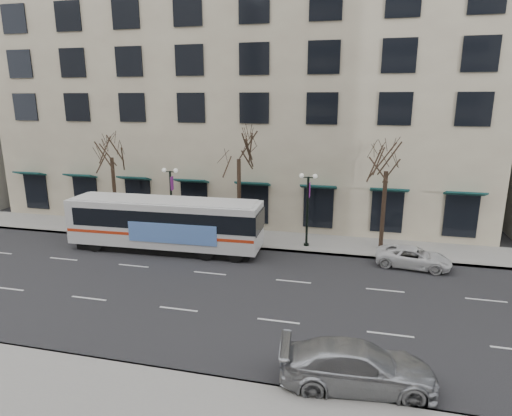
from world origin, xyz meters
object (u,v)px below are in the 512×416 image
(tree_far_left, at_px, (111,145))
(city_bus, at_px, (166,223))
(tree_far_mid, at_px, (239,145))
(tree_far_right, at_px, (387,157))
(silver_car, at_px, (358,366))
(white_pickup, at_px, (413,257))
(lamp_post_left, at_px, (171,199))
(lamp_post_right, at_px, (308,207))

(tree_far_left, bearing_deg, city_bus, -29.84)
(tree_far_mid, xyz_separation_m, tree_far_right, (10.00, -0.00, -0.48))
(silver_car, bearing_deg, tree_far_left, 44.51)
(tree_far_mid, xyz_separation_m, city_bus, (-4.19, -3.33, -4.96))
(city_bus, relative_size, white_pickup, 2.97)
(tree_far_mid, distance_m, city_bus, 7.30)
(tree_far_mid, bearing_deg, tree_far_left, -180.00)
(tree_far_mid, relative_size, tree_far_right, 1.06)
(lamp_post_left, relative_size, lamp_post_right, 1.00)
(city_bus, bearing_deg, tree_far_right, 11.56)
(lamp_post_left, bearing_deg, city_bus, -73.63)
(lamp_post_left, bearing_deg, lamp_post_right, 0.00)
(tree_far_left, bearing_deg, tree_far_right, 0.00)
(silver_car, bearing_deg, lamp_post_right, 7.37)
(lamp_post_right, relative_size, silver_car, 0.94)
(tree_far_mid, xyz_separation_m, lamp_post_left, (-4.99, -0.60, -3.96))
(tree_far_mid, bearing_deg, lamp_post_right, -6.83)
(silver_car, relative_size, white_pickup, 1.25)
(tree_far_right, distance_m, city_bus, 15.25)
(tree_far_left, height_order, white_pickup, tree_far_left)
(tree_far_mid, distance_m, silver_car, 18.33)
(lamp_post_right, bearing_deg, city_bus, -163.45)
(lamp_post_left, bearing_deg, white_pickup, -6.79)
(tree_far_mid, distance_m, white_pickup, 13.63)
(tree_far_right, height_order, city_bus, tree_far_right)
(tree_far_left, relative_size, tree_far_right, 1.03)
(tree_far_right, bearing_deg, silver_car, -95.38)
(city_bus, bearing_deg, tree_far_left, 148.50)
(tree_far_mid, bearing_deg, tree_far_right, -0.00)
(tree_far_right, distance_m, white_pickup, 6.61)
(lamp_post_left, bearing_deg, tree_far_right, 2.29)
(tree_far_left, distance_m, tree_far_right, 20.00)
(tree_far_left, relative_size, lamp_post_left, 1.60)
(silver_car, bearing_deg, lamp_post_left, 36.73)
(tree_far_left, xyz_separation_m, city_bus, (5.81, -3.33, -4.75))
(silver_car, bearing_deg, city_bus, 41.01)
(tree_far_mid, relative_size, silver_car, 1.54)
(city_bus, bearing_deg, white_pickup, 0.97)
(tree_far_right, xyz_separation_m, city_bus, (-14.19, -3.33, -4.48))
(tree_far_mid, xyz_separation_m, white_pickup, (11.81, -2.60, -6.29))
(tree_far_mid, xyz_separation_m, silver_car, (8.59, -15.00, -6.10))
(white_pickup, bearing_deg, lamp_post_left, 90.49)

